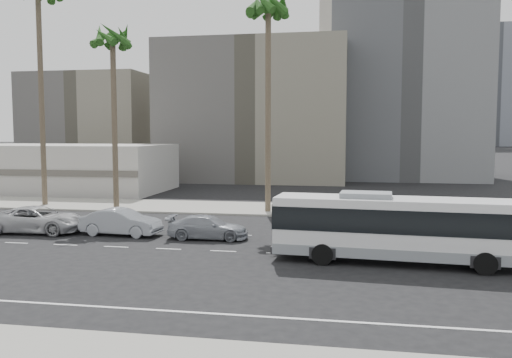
% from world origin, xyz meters
% --- Properties ---
extents(ground, '(700.00, 700.00, 0.00)m').
position_xyz_m(ground, '(0.00, 0.00, 0.00)').
color(ground, black).
rests_on(ground, ground).
extents(sidewalk_north, '(120.00, 7.00, 0.15)m').
position_xyz_m(sidewalk_north, '(0.00, 15.50, 0.07)').
color(sidewalk_north, gray).
rests_on(sidewalk_north, ground).
extents(commercial_low, '(22.00, 12.16, 5.00)m').
position_xyz_m(commercial_low, '(-30.00, 25.99, 2.50)').
color(commercial_low, '#BAB5AD').
rests_on(commercial_low, ground).
extents(midrise_beige_west, '(24.00, 18.00, 18.00)m').
position_xyz_m(midrise_beige_west, '(-12.00, 45.00, 9.00)').
color(midrise_beige_west, '#5E5B55').
rests_on(midrise_beige_west, ground).
extents(midrise_gray_center, '(20.00, 20.00, 26.00)m').
position_xyz_m(midrise_gray_center, '(8.00, 52.00, 13.00)').
color(midrise_gray_center, '#56585B').
rests_on(midrise_gray_center, ground).
extents(midrise_beige_far, '(18.00, 16.00, 15.00)m').
position_xyz_m(midrise_beige_far, '(-38.00, 50.00, 7.50)').
color(midrise_beige_far, '#5E5B55').
rests_on(midrise_beige_far, ground).
extents(civic_tower, '(42.00, 42.00, 129.00)m').
position_xyz_m(civic_tower, '(-2.00, 250.00, 38.83)').
color(civic_tower, beige).
rests_on(civic_tower, ground).
extents(highrise_right, '(26.00, 26.00, 70.00)m').
position_xyz_m(highrise_right, '(45.00, 230.00, 35.00)').
color(highrise_right, slate).
rests_on(highrise_right, ground).
extents(highrise_far, '(22.00, 22.00, 60.00)m').
position_xyz_m(highrise_far, '(70.00, 260.00, 30.00)').
color(highrise_far, slate).
rests_on(highrise_far, ground).
extents(city_bus, '(11.88, 3.50, 3.36)m').
position_xyz_m(city_bus, '(2.79, -1.00, 1.77)').
color(city_bus, silver).
rests_on(city_bus, ground).
extents(car_a, '(2.15, 4.82, 1.37)m').
position_xyz_m(car_a, '(-7.67, 3.12, 0.69)').
color(car_a, '#91959E').
rests_on(car_a, ground).
extents(car_b, '(2.06, 5.01, 1.61)m').
position_xyz_m(car_b, '(-13.17, 3.28, 0.81)').
color(car_b, '#9A9FA7').
rests_on(car_b, ground).
extents(car_c, '(2.93, 5.99, 1.64)m').
position_xyz_m(car_c, '(-18.67, 3.17, 0.82)').
color(car_c, '#B5B5B9').
rests_on(car_c, ground).
extents(palm_near, '(5.04, 5.04, 16.98)m').
position_xyz_m(palm_near, '(-5.74, 13.78, 15.38)').
color(palm_near, brown).
rests_on(palm_near, ground).
extents(palm_mid, '(4.79, 4.79, 14.80)m').
position_xyz_m(palm_mid, '(-17.95, 12.90, 13.32)').
color(palm_mid, brown).
rests_on(palm_mid, ground).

